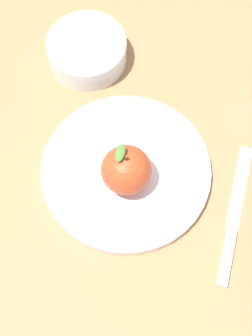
% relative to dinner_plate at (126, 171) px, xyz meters
% --- Properties ---
extents(ground_plane, '(2.40, 2.40, 0.00)m').
position_rel_dinner_plate_xyz_m(ground_plane, '(-0.03, -0.01, -0.01)').
color(ground_plane, olive).
extents(dinner_plate, '(0.25, 0.25, 0.02)m').
position_rel_dinner_plate_xyz_m(dinner_plate, '(0.00, 0.00, 0.00)').
color(dinner_plate, silver).
rests_on(dinner_plate, ground_plane).
extents(apple, '(0.07, 0.07, 0.08)m').
position_rel_dinner_plate_xyz_m(apple, '(-0.01, 0.01, 0.04)').
color(apple, '#9E3D1E').
rests_on(apple, dinner_plate).
extents(side_bowl, '(0.12, 0.12, 0.04)m').
position_rel_dinner_plate_xyz_m(side_bowl, '(0.17, -0.12, 0.02)').
color(side_bowl, silver).
rests_on(side_bowl, ground_plane).
extents(knife, '(0.10, 0.20, 0.01)m').
position_rel_dinner_plate_xyz_m(knife, '(-0.17, -0.03, -0.01)').
color(knife, silver).
rests_on(knife, ground_plane).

